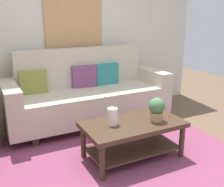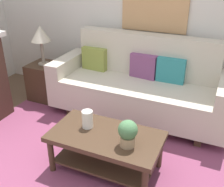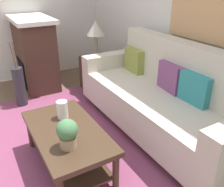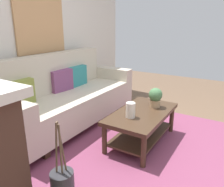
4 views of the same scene
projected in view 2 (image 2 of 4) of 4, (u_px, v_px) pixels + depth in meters
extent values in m
cube|color=silver|center=(140.00, 8.00, 3.77)|extent=(4.83, 0.10, 2.70)
cube|color=#843D5B|center=(85.00, 159.00, 3.00)|extent=(2.99, 2.20, 0.01)
cube|color=beige|center=(138.00, 96.00, 3.66)|extent=(1.93, 0.84, 0.40)
cube|color=beige|center=(147.00, 55.00, 3.71)|extent=(1.93, 0.20, 0.56)
cube|color=beige|center=(69.00, 76.00, 4.01)|extent=(0.20, 0.84, 0.60)
cube|color=beige|center=(224.00, 105.00, 3.23)|extent=(0.20, 0.84, 0.60)
cube|color=#422D1E|center=(82.00, 101.00, 4.09)|extent=(0.08, 0.74, 0.12)
cube|color=#422D1E|center=(202.00, 127.00, 3.46)|extent=(0.08, 0.74, 0.12)
cube|color=olive|center=(95.00, 59.00, 3.92)|extent=(0.37, 0.15, 0.32)
cube|color=#7A4270|center=(144.00, 66.00, 3.66)|extent=(0.37, 0.16, 0.32)
cube|color=teal|center=(171.00, 70.00, 3.52)|extent=(0.36, 0.12, 0.32)
cube|color=#422D1E|center=(106.00, 137.00, 2.69)|extent=(1.10, 0.60, 0.05)
cube|color=#422D1E|center=(106.00, 159.00, 2.82)|extent=(0.98, 0.50, 0.02)
cylinder|color=#422D1E|center=(51.00, 156.00, 2.76)|extent=(0.06, 0.06, 0.38)
cylinder|color=#422D1E|center=(145.00, 185.00, 2.40)|extent=(0.06, 0.06, 0.38)
cylinder|color=#422D1E|center=(77.00, 130.00, 3.17)|extent=(0.06, 0.06, 0.38)
cylinder|color=#422D1E|center=(160.00, 152.00, 2.81)|extent=(0.06, 0.06, 0.38)
cylinder|color=white|center=(87.00, 119.00, 2.76)|extent=(0.11, 0.11, 0.18)
cylinder|color=tan|center=(127.00, 141.00, 2.50)|extent=(0.14, 0.14, 0.10)
sphere|color=#49784B|center=(128.00, 130.00, 2.45)|extent=(0.18, 0.18, 0.18)
cube|color=#422D1E|center=(46.00, 82.00, 4.18)|extent=(0.44, 0.44, 0.56)
cylinder|color=gray|center=(44.00, 64.00, 4.06)|extent=(0.16, 0.16, 0.02)
cylinder|color=gray|center=(43.00, 53.00, 3.98)|extent=(0.05, 0.05, 0.35)
cone|color=#B2A893|center=(40.00, 33.00, 3.85)|extent=(0.28, 0.28, 0.22)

